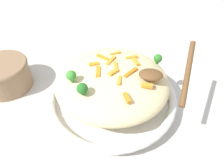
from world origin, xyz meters
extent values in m
plane|color=beige|center=(0.00, 0.00, 0.00)|extent=(2.40, 2.40, 0.00)
cylinder|color=white|center=(0.00, 0.00, 0.01)|extent=(0.32, 0.32, 0.02)
torus|color=white|center=(0.00, 0.00, 0.04)|extent=(0.34, 0.34, 0.02)
torus|color=black|center=(0.00, 0.00, 0.04)|extent=(0.34, 0.34, 0.00)
ellipsoid|color=beige|center=(0.00, 0.00, 0.08)|extent=(0.29, 0.28, 0.08)
cube|color=orange|center=(-0.01, 0.03, 0.13)|extent=(0.02, 0.04, 0.01)
cube|color=orange|center=(-0.05, 0.01, 0.12)|extent=(0.03, 0.02, 0.01)
cube|color=orange|center=(0.00, 0.07, 0.12)|extent=(0.03, 0.02, 0.01)
cube|color=orange|center=(0.10, -0.01, 0.12)|extent=(0.03, 0.03, 0.01)
cube|color=orange|center=(0.04, 0.06, 0.12)|extent=(0.03, 0.02, 0.01)
cube|color=orange|center=(-0.03, -0.01, 0.13)|extent=(0.01, 0.04, 0.01)
cube|color=orange|center=(-0.03, 0.04, 0.12)|extent=(0.04, 0.03, 0.01)
cube|color=orange|center=(0.05, -0.01, 0.12)|extent=(0.03, 0.04, 0.01)
cube|color=orange|center=(0.01, 0.01, 0.13)|extent=(0.01, 0.03, 0.01)
cube|color=orange|center=(0.08, -0.04, 0.12)|extent=(0.02, 0.01, 0.01)
cube|color=orange|center=(0.01, -0.01, 0.13)|extent=(0.03, 0.03, 0.01)
cube|color=orange|center=(0.02, -0.04, 0.12)|extent=(0.01, 0.03, 0.01)
cube|color=orange|center=(0.06, 0.04, 0.12)|extent=(0.02, 0.03, 0.01)
cube|color=orange|center=(0.04, -0.08, 0.12)|extent=(0.02, 0.03, 0.01)
cylinder|color=#296820|center=(0.11, 0.05, 0.12)|extent=(0.01, 0.01, 0.01)
sphere|color=#2D7A28|center=(0.11, 0.05, 0.13)|extent=(0.02, 0.02, 0.02)
cylinder|color=#377928|center=(-0.09, -0.05, 0.12)|extent=(0.01, 0.01, 0.01)
sphere|color=#3D8E33|center=(-0.09, -0.05, 0.14)|extent=(0.02, 0.02, 0.02)
cylinder|color=#205B1C|center=(-0.05, -0.08, 0.12)|extent=(0.01, 0.01, 0.01)
sphere|color=#236B23|center=(-0.05, -0.08, 0.13)|extent=(0.02, 0.02, 0.02)
ellipsoid|color=brown|center=(0.09, -0.02, 0.13)|extent=(0.06, 0.04, 0.02)
cylinder|color=brown|center=(0.17, -0.03, 0.16)|extent=(0.04, 0.15, 0.07)
cylinder|color=#8C6B4C|center=(-0.32, 0.03, 0.04)|extent=(0.14, 0.14, 0.08)
torus|color=#8C6B4C|center=(-0.32, 0.03, 0.08)|extent=(0.15, 0.15, 0.01)
camera|label=1|loc=(0.05, -0.37, 0.44)|focal=32.51mm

